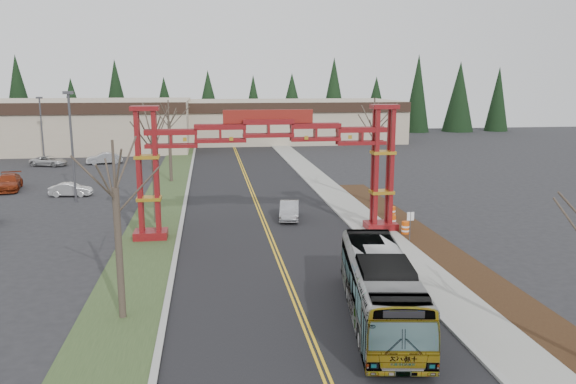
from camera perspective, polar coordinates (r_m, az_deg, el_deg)
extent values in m
plane|color=black|center=(22.42, 3.20, -16.73)|extent=(200.00, 200.00, 0.00)
cube|color=black|center=(45.79, -2.88, -1.99)|extent=(12.00, 110.00, 0.02)
cube|color=gold|center=(45.78, -3.03, -1.98)|extent=(0.12, 100.00, 0.01)
cube|color=gold|center=(45.80, -2.73, -1.97)|extent=(0.12, 100.00, 0.01)
cube|color=#A2A29D|center=(46.71, 4.65, -1.67)|extent=(0.30, 110.00, 0.15)
cube|color=gray|center=(47.05, 6.38, -1.61)|extent=(2.60, 110.00, 0.14)
cube|color=black|center=(34.26, 16.92, -7.00)|extent=(2.60, 50.00, 0.12)
cube|color=#324623|center=(45.79, -12.91, -2.23)|extent=(4.00, 110.00, 0.08)
cube|color=#A2A29D|center=(45.66, -10.60, -2.13)|extent=(0.30, 110.00, 0.15)
cube|color=#5D0C12|center=(38.98, -13.75, -4.24)|extent=(2.20, 1.60, 0.60)
cube|color=#5D0C12|center=(37.79, -14.94, 1.89)|extent=(0.28, 0.28, 8.00)
cube|color=#5D0C12|center=(37.68, -13.28, 1.95)|extent=(0.28, 0.28, 8.00)
cube|color=#5D0C12|center=(38.48, -14.82, 2.06)|extent=(0.28, 0.28, 8.00)
cube|color=#5D0C12|center=(38.37, -13.19, 2.11)|extent=(0.28, 0.28, 8.00)
cube|color=#BE8B21|center=(38.40, -13.93, -0.65)|extent=(1.60, 1.10, 0.22)
cube|color=#BE8B21|center=(37.93, -14.13, 3.49)|extent=(1.60, 1.10, 0.22)
cube|color=#5D0C12|center=(37.65, -14.36, 8.25)|extent=(1.80, 1.20, 0.30)
cube|color=#5D0C12|center=(40.57, 9.38, -3.46)|extent=(2.20, 1.60, 0.60)
cube|color=#5D0C12|center=(39.21, 8.97, 2.47)|extent=(0.28, 0.28, 8.00)
cube|color=#5D0C12|center=(39.54, 10.49, 2.49)|extent=(0.28, 0.28, 8.00)
cube|color=#5D0C12|center=(39.87, 8.67, 2.62)|extent=(0.28, 0.28, 8.00)
cube|color=#5D0C12|center=(40.20, 10.18, 2.64)|extent=(0.28, 0.28, 8.00)
cube|color=#BE8B21|center=(40.01, 9.50, 0.01)|extent=(1.60, 1.10, 0.22)
cube|color=#BE8B21|center=(39.56, 9.63, 3.99)|extent=(1.60, 1.10, 0.22)
cube|color=#5D0C12|center=(39.30, 9.78, 8.55)|extent=(1.80, 1.20, 0.30)
cube|color=#5D0C12|center=(37.72, -2.02, 6.69)|extent=(16.00, 0.90, 1.00)
cube|color=#5D0C12|center=(37.81, -2.01, 5.33)|extent=(16.00, 0.90, 0.60)
cube|color=maroon|center=(37.68, -2.03, 7.68)|extent=(6.00, 0.25, 0.90)
cube|color=tan|center=(95.27, -24.04, 6.25)|extent=(46.00, 22.00, 7.50)
cube|color=black|center=(84.50, -26.24, 7.56)|extent=(46.00, 0.40, 1.60)
cube|color=tan|center=(100.61, -0.05, 7.30)|extent=(38.00, 20.00, 7.00)
cube|color=black|center=(90.48, 0.84, 8.56)|extent=(38.00, 0.40, 1.60)
cone|color=black|center=(116.55, -25.31, 8.25)|extent=(5.60, 5.60, 13.00)
cylinder|color=#382D26|center=(116.89, -25.07, 5.47)|extent=(0.80, 0.80, 1.60)
cone|color=black|center=(114.36, -21.19, 8.53)|extent=(5.60, 5.60, 13.00)
cylinder|color=#382D26|center=(114.70, -20.99, 5.69)|extent=(0.80, 0.80, 1.60)
cone|color=black|center=(112.76, -16.94, 8.77)|extent=(5.60, 5.60, 13.00)
cylinder|color=#382D26|center=(113.11, -16.77, 5.89)|extent=(0.80, 0.80, 1.60)
cone|color=black|center=(111.79, -12.58, 8.97)|extent=(5.60, 5.60, 13.00)
cylinder|color=#382D26|center=(112.14, -12.46, 6.06)|extent=(0.80, 0.80, 1.60)
cone|color=black|center=(111.47, -8.17, 9.12)|extent=(5.60, 5.60, 13.00)
cylinder|color=#382D26|center=(111.82, -8.09, 6.20)|extent=(0.80, 0.80, 1.60)
cone|color=black|center=(111.79, -3.75, 9.21)|extent=(5.60, 5.60, 13.00)
cylinder|color=#382D26|center=(112.14, -3.71, 6.30)|extent=(0.80, 0.80, 1.60)
cone|color=black|center=(112.75, 0.62, 9.25)|extent=(5.60, 5.60, 13.00)
cylinder|color=#382D26|center=(113.09, 0.61, 6.37)|extent=(0.80, 0.80, 1.60)
cone|color=black|center=(114.33, 4.89, 9.24)|extent=(5.60, 5.60, 13.00)
cylinder|color=#382D26|center=(114.68, 4.84, 6.40)|extent=(0.80, 0.80, 1.60)
cone|color=black|center=(116.52, 9.02, 9.18)|extent=(5.60, 5.60, 13.00)
cylinder|color=#382D26|center=(116.86, 8.93, 6.39)|extent=(0.80, 0.80, 1.60)
cone|color=black|center=(119.28, 12.98, 9.08)|extent=(5.60, 5.60, 13.00)
cylinder|color=#382D26|center=(119.60, 12.85, 6.36)|extent=(0.80, 0.80, 1.60)
cone|color=black|center=(122.56, 16.74, 8.95)|extent=(5.60, 5.60, 13.00)
cylinder|color=#382D26|center=(122.88, 16.58, 6.30)|extent=(0.80, 0.80, 1.60)
cone|color=black|center=(126.33, 20.28, 8.79)|extent=(5.60, 5.60, 13.00)
cylinder|color=#382D26|center=(126.64, 20.11, 6.21)|extent=(0.80, 0.80, 1.60)
imported|color=#989A9F|center=(25.42, 9.36, -9.62)|extent=(4.16, 11.16, 3.04)
imported|color=#A5A8AD|center=(43.19, 0.13, -1.88)|extent=(2.05, 4.27, 1.35)
imported|color=silver|center=(55.46, -21.20, 0.23)|extent=(3.84, 1.61, 1.23)
imported|color=maroon|center=(60.84, -26.54, 0.87)|extent=(3.07, 5.61, 1.54)
imported|color=#B7BABF|center=(75.53, -18.16, 3.29)|extent=(4.68, 2.43, 1.47)
imported|color=#BCBCBC|center=(76.01, -23.11, 2.91)|extent=(4.93, 3.41, 1.25)
cylinder|color=#382D26|center=(25.89, -16.77, -6.10)|extent=(0.31, 0.31, 6.00)
cylinder|color=#382D26|center=(25.02, -17.29, 2.63)|extent=(0.12, 0.12, 2.15)
cylinder|color=#382D26|center=(42.56, -13.38, 1.16)|extent=(0.33, 0.33, 6.52)
cylinder|color=#382D26|center=(42.04, -13.65, 6.93)|extent=(0.12, 0.12, 2.28)
cylinder|color=#382D26|center=(59.95, -11.88, 4.02)|extent=(0.33, 0.33, 6.36)
cylinder|color=#382D26|center=(59.58, -12.05, 8.04)|extent=(0.12, 0.12, 2.27)
cylinder|color=#382D26|center=(48.95, 8.61, 2.82)|extent=(0.34, 0.34, 6.83)
cylinder|color=#382D26|center=(48.50, 8.77, 8.06)|extent=(0.13, 0.13, 2.33)
cylinder|color=#3F3F44|center=(52.07, -21.06, 4.11)|extent=(0.21, 0.21, 9.38)
cube|color=#3F3F44|center=(51.75, -21.44, 9.38)|extent=(0.83, 0.42, 0.26)
cylinder|color=#3F3F44|center=(77.82, -23.71, 5.65)|extent=(0.18, 0.18, 8.28)
cube|color=#3F3F44|center=(77.59, -23.96, 8.75)|extent=(0.74, 0.37, 0.23)
cylinder|color=#3F3F44|center=(37.73, 12.30, -3.54)|extent=(0.06, 0.06, 2.07)
cube|color=white|center=(37.54, 12.34, -2.43)|extent=(0.47, 0.04, 0.56)
cylinder|color=#DF510C|center=(39.55, 11.83, -3.65)|extent=(0.51, 0.51, 0.98)
cylinder|color=white|center=(39.52, 11.84, -3.44)|extent=(0.53, 0.53, 0.12)
cylinder|color=white|center=(39.59, 11.82, -3.85)|extent=(0.53, 0.53, 0.12)
cylinder|color=#DF510C|center=(40.92, 10.52, -3.05)|extent=(0.54, 0.54, 1.03)
cylinder|color=white|center=(40.88, 10.53, -2.84)|extent=(0.56, 0.56, 0.12)
cylinder|color=white|center=(40.96, 10.51, -3.26)|extent=(0.56, 0.56, 0.12)
cylinder|color=#DF510C|center=(43.92, 10.52, -2.10)|extent=(0.51, 0.51, 0.98)
cylinder|color=white|center=(43.88, 10.52, -1.92)|extent=(0.53, 0.53, 0.12)
cylinder|color=white|center=(43.95, 10.51, -2.29)|extent=(0.53, 0.53, 0.12)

